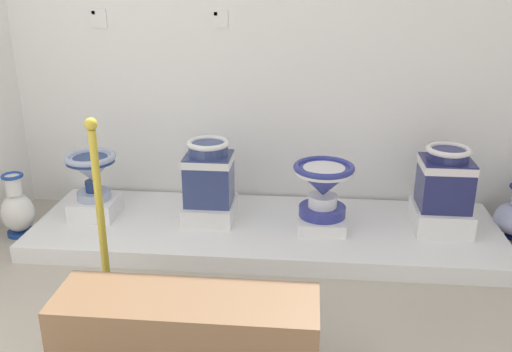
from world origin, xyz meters
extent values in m
cube|color=white|center=(1.90, 2.80, 1.49)|extent=(4.00, 0.06, 2.98)
cube|color=white|center=(1.90, 2.25, 0.06)|extent=(3.11, 1.00, 0.11)
cube|color=white|center=(0.71, 2.27, 0.18)|extent=(0.30, 0.30, 0.13)
cylinder|color=#A1ADCC|center=(0.71, 2.27, 0.27)|extent=(0.23, 0.23, 0.06)
cylinder|color=navy|center=(0.71, 2.27, 0.33)|extent=(0.11, 0.11, 0.08)
cone|color=#A1ADCC|center=(0.71, 2.27, 0.46)|extent=(0.33, 0.33, 0.17)
cylinder|color=navy|center=(0.71, 2.27, 0.52)|extent=(0.32, 0.32, 0.03)
torus|color=#A1ADCC|center=(0.71, 2.27, 0.54)|extent=(0.34, 0.34, 0.04)
cylinder|color=navy|center=(0.71, 2.27, 0.54)|extent=(0.23, 0.23, 0.01)
cube|color=white|center=(1.51, 2.30, 0.17)|extent=(0.33, 0.39, 0.12)
cube|color=navy|center=(1.51, 2.30, 0.40)|extent=(0.31, 0.28, 0.34)
cube|color=white|center=(1.51, 2.30, 0.54)|extent=(0.32, 0.29, 0.05)
cylinder|color=navy|center=(1.51, 2.30, 0.61)|extent=(0.26, 0.26, 0.08)
torus|color=white|center=(1.51, 2.30, 0.65)|extent=(0.29, 0.29, 0.04)
cube|color=white|center=(2.27, 2.25, 0.15)|extent=(0.31, 0.37, 0.08)
cylinder|color=navy|center=(2.27, 2.25, 0.22)|extent=(0.31, 0.31, 0.06)
cylinder|color=white|center=(2.27, 2.25, 0.29)|extent=(0.19, 0.19, 0.08)
cone|color=navy|center=(2.27, 2.25, 0.43)|extent=(0.39, 0.39, 0.19)
cylinder|color=white|center=(2.27, 2.25, 0.51)|extent=(0.38, 0.38, 0.03)
torus|color=navy|center=(2.27, 2.25, 0.53)|extent=(0.40, 0.40, 0.04)
cylinder|color=white|center=(2.27, 2.25, 0.52)|extent=(0.27, 0.27, 0.01)
cube|color=white|center=(3.05, 2.30, 0.19)|extent=(0.36, 0.39, 0.15)
cube|color=navy|center=(3.05, 2.30, 0.43)|extent=(0.32, 0.30, 0.33)
cube|color=white|center=(3.05, 2.30, 0.56)|extent=(0.32, 0.31, 0.05)
cylinder|color=navy|center=(3.05, 2.30, 0.62)|extent=(0.26, 0.26, 0.07)
torus|color=white|center=(3.05, 2.30, 0.66)|extent=(0.28, 0.28, 0.04)
cube|color=white|center=(0.67, 2.77, 1.41)|extent=(0.11, 0.01, 0.13)
cube|color=#5B9E4C|center=(0.63, 2.76, 1.44)|extent=(0.02, 0.01, 0.02)
cube|color=white|center=(1.54, 2.77, 1.41)|extent=(0.10, 0.01, 0.12)
cube|color=slate|center=(1.50, 2.76, 1.44)|extent=(0.02, 0.01, 0.02)
cylinder|color=#1A3F97|center=(0.20, 2.15, 0.01)|extent=(0.17, 0.17, 0.03)
ellipsoid|color=white|center=(0.20, 2.15, 0.16)|extent=(0.23, 0.23, 0.27)
cylinder|color=white|center=(0.20, 2.15, 0.37)|extent=(0.11, 0.11, 0.13)
torus|color=#1A3F97|center=(0.20, 2.15, 0.43)|extent=(0.15, 0.15, 0.02)
cylinder|color=gold|center=(1.11, 1.35, 0.01)|extent=(0.26, 0.26, 0.02)
cylinder|color=gold|center=(1.11, 1.35, 0.51)|extent=(0.04, 0.04, 0.97)
sphere|color=gold|center=(1.11, 1.35, 1.03)|extent=(0.06, 0.06, 0.06)
cube|color=brown|center=(1.66, 0.85, 0.20)|extent=(1.15, 0.36, 0.40)
camera|label=1|loc=(2.16, -1.20, 1.73)|focal=39.50mm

